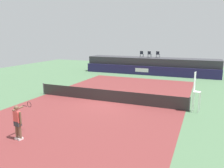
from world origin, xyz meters
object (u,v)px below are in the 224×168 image
Objects in this scene: spectator_chair_left at (149,54)px; tennis_player at (18,121)px; umpire_chair at (196,89)px; net_post_far at (189,104)px; spectator_chair_far_left at (142,54)px; net_post_near at (44,89)px; tennis_ball at (125,93)px; spectator_chair_center at (158,54)px.

tennis_player is at bearing -92.78° from spectator_chair_left.
net_post_far is at bearing -176.27° from umpire_chair.
net_post_far is (7.59, -15.35, -2.19)m from spectator_chair_far_left.
tennis_player is (-7.90, -7.90, -0.63)m from umpire_chair.
net_post_near is (-12.72, -0.02, -1.09)m from umpire_chair.
tennis_player is 26.03× the size of tennis_ball.
net_post_far is at bearing 0.00° from net_post_near.
net_post_near is at bearing -156.04° from tennis_ball.
spectator_chair_far_left is at bearing 72.60° from net_post_near.
net_post_far is 6.47m from tennis_ball.
net_post_near is (-4.81, -15.35, -2.19)m from spectator_chair_far_left.
umpire_chair reaches higher than tennis_ball.
umpire_chair reaches higher than net_post_far.
umpire_chair is at bearing -66.01° from spectator_chair_left.
spectator_chair_far_left is 17.28m from umpire_chair.
spectator_chair_center is (2.26, 0.06, 0.00)m from spectator_chair_far_left.
spectator_chair_center is at bearing 88.15° from tennis_ball.
spectator_chair_left is at bearing 87.22° from tennis_player.
spectator_chair_far_left and spectator_chair_center have the same top height.
spectator_chair_left reaches higher than net_post_far.
spectator_chair_left is (1.14, -0.11, 0.00)m from spectator_chair_far_left.
spectator_chair_left is 13.06× the size of tennis_ball.
net_post_far is at bearing 46.11° from tennis_player.
spectator_chair_left is 23.20m from tennis_player.
net_post_near is at bearing 121.48° from tennis_player.
tennis_ball is at bearing -81.45° from spectator_chair_far_left.
spectator_chair_left is at bearing 93.39° from tennis_ball.
spectator_chair_far_left is at bearing 116.32° from net_post_far.
tennis_player reaches higher than tennis_ball.
spectator_chair_far_left is 16.23m from net_post_near.
umpire_chair is at bearing 0.09° from net_post_near.
spectator_chair_left is 0.50× the size of tennis_player.
spectator_chair_left is 16.69m from umpire_chair.
net_post_near is 7.32m from tennis_ball.
spectator_chair_far_left reaches higher than tennis_player.
spectator_chair_far_left is 1.14m from spectator_chair_left.
spectator_chair_center is 12.73m from tennis_ball.
spectator_chair_left is at bearing -5.57° from spectator_chair_far_left.
net_post_far is 0.56× the size of tennis_player.
tennis_ball is at bearing 154.04° from umpire_chair.
umpire_chair reaches higher than net_post_near.
spectator_chair_left is 0.32× the size of umpire_chair.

